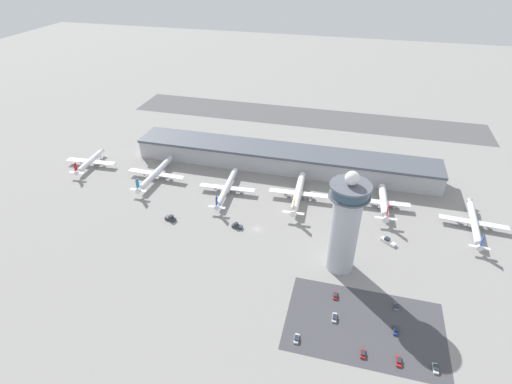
% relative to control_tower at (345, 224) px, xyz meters
% --- Properties ---
extents(ground_plane, '(1000.00, 1000.00, 0.00)m').
position_rel_control_tower_xyz_m(ground_plane, '(-45.40, 17.86, -25.66)').
color(ground_plane, gray).
extents(terminal_building, '(203.07, 25.00, 14.03)m').
position_rel_control_tower_xyz_m(terminal_building, '(-45.40, 87.86, -18.55)').
color(terminal_building, '#B2B2B7').
rests_on(terminal_building, ground).
extents(runway_strip, '(304.60, 44.00, 0.01)m').
position_rel_control_tower_xyz_m(runway_strip, '(-45.40, 181.90, -25.66)').
color(runway_strip, '#515154').
rests_on(runway_strip, ground).
extents(control_tower, '(18.11, 18.11, 52.64)m').
position_rel_control_tower_xyz_m(control_tower, '(0.00, 0.00, 0.00)').
color(control_tower, '#ADB2BC').
rests_on(control_tower, ground).
extents(parking_lot_surface, '(64.00, 40.00, 0.01)m').
position_rel_control_tower_xyz_m(parking_lot_surface, '(13.18, -32.79, -25.66)').
color(parking_lot_surface, '#424247').
rests_on(parking_lot_surface, ground).
extents(airplane_gate_alpha, '(35.00, 34.33, 11.03)m').
position_rel_control_tower_xyz_m(airplane_gate_alpha, '(-174.33, 56.46, -21.94)').
color(airplane_gate_alpha, white).
rests_on(airplane_gate_alpha, ground).
extents(airplane_gate_bravo, '(38.89, 44.09, 12.11)m').
position_rel_control_tower_xyz_m(airplane_gate_bravo, '(-122.87, 51.87, -21.56)').
color(airplane_gate_bravo, silver).
rests_on(airplane_gate_bravo, ground).
extents(airplane_gate_charlie, '(35.05, 44.88, 11.25)m').
position_rel_control_tower_xyz_m(airplane_gate_charlie, '(-72.75, 47.85, -21.90)').
color(airplane_gate_charlie, silver).
rests_on(airplane_gate_charlie, ground).
extents(airplane_gate_delta, '(35.59, 44.20, 13.89)m').
position_rel_control_tower_xyz_m(airplane_gate_delta, '(-28.97, 51.87, -21.09)').
color(airplane_gate_delta, white).
rests_on(airplane_gate_delta, ground).
extents(airplane_gate_echo, '(30.64, 35.05, 13.36)m').
position_rel_control_tower_xyz_m(airplane_gate_echo, '(20.71, 55.44, -21.51)').
color(airplane_gate_echo, silver).
rests_on(airplane_gate_echo, ground).
extents(airplane_gate_foxtrot, '(35.36, 45.57, 11.30)m').
position_rel_control_tower_xyz_m(airplane_gate_foxtrot, '(68.05, 48.50, -21.93)').
color(airplane_gate_foxtrot, silver).
rests_on(airplane_gate_foxtrot, ground).
extents(service_truck_catering, '(6.53, 3.77, 3.20)m').
position_rel_control_tower_xyz_m(service_truck_catering, '(-94.58, 13.42, -24.55)').
color(service_truck_catering, black).
rests_on(service_truck_catering, ground).
extents(service_truck_fuel, '(8.19, 6.86, 2.76)m').
position_rel_control_tower_xyz_m(service_truck_fuel, '(23.17, 23.92, -24.71)').
color(service_truck_fuel, black).
rests_on(service_truck_fuel, ground).
extents(service_truck_baggage, '(5.92, 3.19, 2.85)m').
position_rel_control_tower_xyz_m(service_truck_baggage, '(-56.53, 16.30, -24.67)').
color(service_truck_baggage, black).
rests_on(service_truck_baggage, ground).
extents(car_yellow_taxi, '(1.97, 4.58, 1.40)m').
position_rel_control_tower_xyz_m(car_yellow_taxi, '(26.08, -46.57, -25.12)').
color(car_yellow_taxi, black).
rests_on(car_yellow_taxi, ground).
extents(car_white_wagon, '(1.90, 4.28, 1.46)m').
position_rel_control_tower_xyz_m(car_white_wagon, '(39.07, -46.19, -25.10)').
color(car_white_wagon, black).
rests_on(car_white_wagon, ground).
extents(car_grey_coupe, '(1.83, 4.25, 1.40)m').
position_rel_control_tower_xyz_m(car_grey_coupe, '(12.97, -46.65, -25.12)').
color(car_grey_coupe, black).
rests_on(car_grey_coupe, ground).
extents(car_silver_sedan, '(1.92, 4.77, 1.49)m').
position_rel_control_tower_xyz_m(car_silver_sedan, '(0.87, -32.29, -25.08)').
color(car_silver_sedan, black).
rests_on(car_silver_sedan, ground).
extents(car_maroon_suv, '(1.85, 4.60, 1.38)m').
position_rel_control_tower_xyz_m(car_maroon_suv, '(0.10, -19.94, -25.13)').
color(car_maroon_suv, black).
rests_on(car_maroon_suv, ground).
extents(car_blue_compact, '(1.83, 4.39, 1.51)m').
position_rel_control_tower_xyz_m(car_blue_compact, '(-12.69, -46.49, -25.08)').
color(car_blue_compact, black).
rests_on(car_blue_compact, ground).
extents(car_red_hatchback, '(1.92, 4.76, 1.55)m').
position_rel_control_tower_xyz_m(car_red_hatchback, '(25.39, -32.33, -25.06)').
color(car_red_hatchback, black).
rests_on(car_red_hatchback, ground).
extents(car_green_van, '(2.01, 4.23, 1.39)m').
position_rel_control_tower_xyz_m(car_green_van, '(26.06, -19.64, -25.12)').
color(car_green_van, black).
rests_on(car_green_van, ground).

